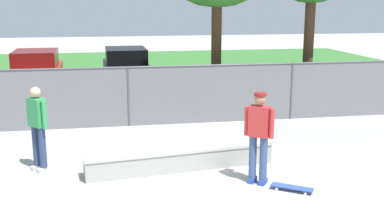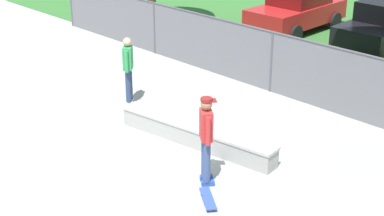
% 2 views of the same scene
% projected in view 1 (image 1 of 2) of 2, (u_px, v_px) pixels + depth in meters
% --- Properties ---
extents(ground_plane, '(80.00, 80.00, 0.00)m').
position_uv_depth(ground_plane, '(140.00, 186.00, 9.31)').
color(ground_plane, '#9E9E99').
extents(grass_strip, '(31.68, 20.00, 0.02)m').
position_uv_depth(grass_strip, '(120.00, 73.00, 23.63)').
color(grass_strip, '#336B2D').
rests_on(grass_strip, ground).
extents(concrete_ledge, '(4.15, 1.04, 0.48)m').
position_uv_depth(concrete_ledge, '(181.00, 159.00, 10.16)').
color(concrete_ledge, '#999993').
rests_on(concrete_ledge, ground).
extents(skateboarder, '(0.50, 0.43, 1.84)m').
position_uv_depth(skateboarder, '(259.00, 134.00, 9.20)').
color(skateboarder, '#2647A5').
rests_on(skateboarder, ground).
extents(skateboard, '(0.77, 0.62, 0.09)m').
position_uv_depth(skateboard, '(292.00, 187.00, 9.04)').
color(skateboard, '#334CB2').
rests_on(skateboard, ground).
extents(chainlink_fence, '(19.75, 0.07, 1.74)m').
position_uv_depth(chainlink_fence, '(128.00, 94.00, 13.53)').
color(chainlink_fence, '#4C4C51').
rests_on(chainlink_fence, ground).
extents(car_red, '(2.11, 4.25, 1.66)m').
position_uv_depth(car_red, '(36.00, 72.00, 18.44)').
color(car_red, '#B21E1E').
rests_on(car_red, ground).
extents(car_black, '(2.11, 4.25, 1.66)m').
position_uv_depth(car_black, '(126.00, 69.00, 19.35)').
color(car_black, black).
rests_on(car_black, ground).
extents(bystander, '(0.45, 0.46, 1.82)m').
position_uv_depth(bystander, '(38.00, 125.00, 9.92)').
color(bystander, beige).
rests_on(bystander, ground).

